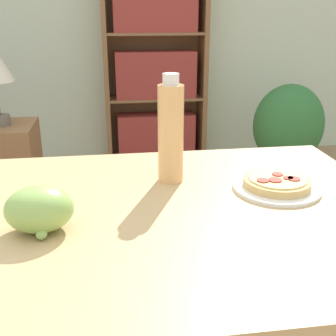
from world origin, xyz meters
TOP-DOWN VIEW (x-y plane):
  - dining_table at (0.08, -0.04)m, footprint 1.36×0.84m
  - pizza_on_plate at (0.49, 0.03)m, footprint 0.22×0.22m
  - grape_bunch at (-0.09, -0.10)m, footprint 0.14×0.12m
  - drink_bottle at (0.23, 0.14)m, footprint 0.07×0.07m
  - bookshelf at (0.44, 2.46)m, footprint 0.81×0.27m
  - side_table at (-0.50, 1.30)m, footprint 0.34×0.34m
  - potted_plant_floor at (1.37, 1.94)m, footprint 0.52×0.45m

SIDE VIEW (x-z plane):
  - side_table at x=-0.50m, z-range 0.00..0.63m
  - potted_plant_floor at x=1.37m, z-range 0.02..0.72m
  - dining_table at x=0.08m, z-range 0.28..1.04m
  - bookshelf at x=0.44m, z-range -0.04..1.50m
  - pizza_on_plate at x=0.49m, z-range 0.75..0.79m
  - grape_bunch at x=-0.09m, z-range 0.75..0.85m
  - drink_bottle at x=0.23m, z-range 0.75..1.04m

